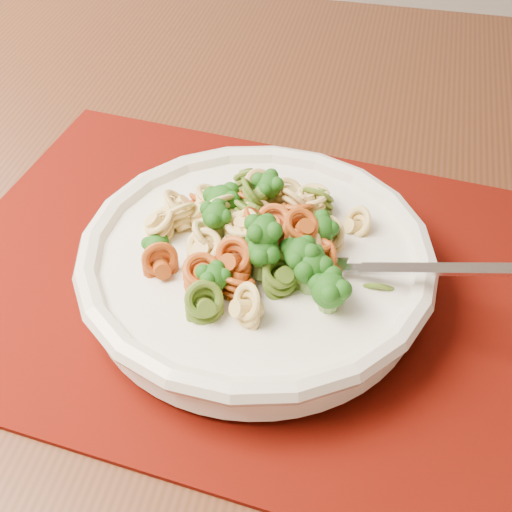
% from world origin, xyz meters
% --- Properties ---
extents(dining_table, '(1.51, 1.14, 0.75)m').
position_xyz_m(dining_table, '(0.68, 0.16, 0.65)').
color(dining_table, '#4D2615').
rests_on(dining_table, ground).
extents(placemat, '(0.53, 0.43, 0.00)m').
position_xyz_m(placemat, '(0.75, 0.05, 0.75)').
color(placemat, '#4E0403').
rests_on(placemat, dining_table).
extents(pasta_bowl, '(0.28, 0.28, 0.05)m').
position_xyz_m(pasta_bowl, '(0.77, 0.04, 0.79)').
color(pasta_bowl, silver).
rests_on(pasta_bowl, placemat).
extents(pasta_broccoli_heap, '(0.24, 0.24, 0.06)m').
position_xyz_m(pasta_broccoli_heap, '(0.77, 0.04, 0.80)').
color(pasta_broccoli_heap, tan).
rests_on(pasta_broccoli_heap, pasta_bowl).
extents(fork, '(0.18, 0.03, 0.08)m').
position_xyz_m(fork, '(0.83, 0.05, 0.80)').
color(fork, silver).
rests_on(fork, pasta_bowl).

